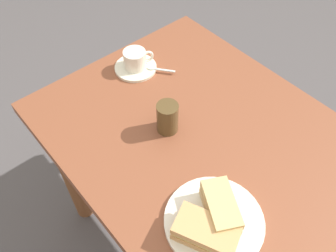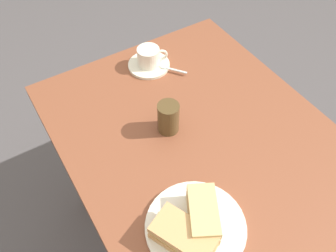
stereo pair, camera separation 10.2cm
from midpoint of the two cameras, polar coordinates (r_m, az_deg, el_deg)
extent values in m
cube|color=brown|center=(1.01, 12.27, -7.49)|extent=(1.21, 0.75, 0.04)
cylinder|color=brown|center=(1.49, -12.35, -5.29)|extent=(0.08, 0.08, 0.68)
cylinder|color=brown|center=(1.66, 6.66, 3.59)|extent=(0.08, 0.08, 0.68)
cylinder|color=silver|center=(0.89, 7.87, -16.06)|extent=(0.25, 0.25, 0.01)
cube|color=tan|center=(0.88, 8.98, -14.55)|extent=(0.15, 0.12, 0.03)
cube|color=#A55B42|center=(0.87, 9.12, -14.07)|extent=(0.14, 0.11, 0.01)
cube|color=tan|center=(0.85, 9.27, -13.58)|extent=(0.15, 0.12, 0.03)
cube|color=tan|center=(0.86, 6.14, -17.88)|extent=(0.17, 0.14, 0.02)
cube|color=#D1C473|center=(0.85, 6.23, -17.48)|extent=(0.15, 0.12, 0.01)
cube|color=tan|center=(0.83, 6.33, -17.07)|extent=(0.17, 0.14, 0.02)
cylinder|color=silver|center=(1.25, -0.73, 9.70)|extent=(0.15, 0.15, 0.01)
cylinder|color=silver|center=(1.23, -0.74, 11.00)|extent=(0.08, 0.08, 0.06)
cylinder|color=olive|center=(1.21, -0.76, 12.01)|extent=(0.07, 0.07, 0.01)
torus|color=silver|center=(1.23, 1.34, 11.25)|extent=(0.02, 0.04, 0.04)
cube|color=silver|center=(1.22, 3.77, 8.82)|extent=(0.06, 0.05, 0.00)
ellipsoid|color=silver|center=(1.23, 1.67, 9.39)|extent=(0.03, 0.03, 0.01)
cylinder|color=#513D20|center=(1.02, 2.92, 1.18)|extent=(0.06, 0.06, 0.10)
camera|label=1|loc=(0.05, -87.13, 3.47)|focal=37.80mm
camera|label=2|loc=(0.05, 92.87, -3.47)|focal=37.80mm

